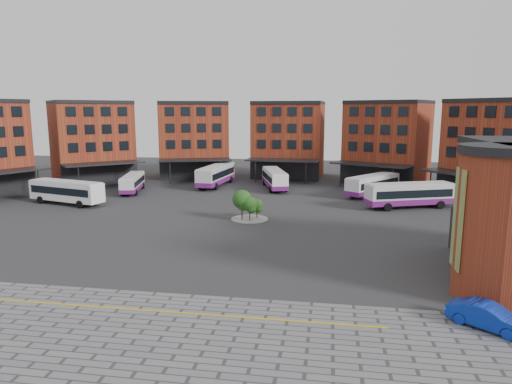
# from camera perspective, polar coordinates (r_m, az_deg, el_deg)

# --- Properties ---
(ground) EXTENTS (160.00, 160.00, 0.00)m
(ground) POSITION_cam_1_polar(r_m,az_deg,el_deg) (43.83, -6.15, -6.96)
(ground) COLOR #28282B
(ground) RESTS_ON ground
(yellow_line) EXTENTS (26.00, 0.15, 0.02)m
(yellow_line) POSITION_cam_1_polar(r_m,az_deg,el_deg) (30.74, -9.52, -14.65)
(yellow_line) COLOR gold
(yellow_line) RESTS_ON paving_zone
(main_building) EXTENTS (94.14, 42.48, 14.60)m
(main_building) POSITION_cam_1_polar(r_m,az_deg,el_deg) (80.43, -2.34, 6.13)
(main_building) COLOR maroon
(main_building) RESTS_ON ground
(tree_island) EXTENTS (4.40, 4.40, 3.68)m
(tree_island) POSITION_cam_1_polar(r_m,az_deg,el_deg) (53.84, -1.09, -1.51)
(tree_island) COLOR gray
(tree_island) RESTS_ON ground
(bus_a) EXTENTS (11.83, 5.66, 3.27)m
(bus_a) POSITION_cam_1_polar(r_m,az_deg,el_deg) (68.45, -22.63, 0.18)
(bus_a) COLOR white
(bus_a) RESTS_ON ground
(bus_b) EXTENTS (4.53, 10.15, 2.79)m
(bus_b) POSITION_cam_1_polar(r_m,az_deg,el_deg) (75.43, -15.18, 1.14)
(bus_b) COLOR silver
(bus_b) RESTS_ON ground
(bus_c) EXTENTS (4.05, 12.68, 3.51)m
(bus_c) POSITION_cam_1_polar(r_m,az_deg,el_deg) (78.99, -5.01, 2.14)
(bus_c) COLOR silver
(bus_c) RESTS_ON ground
(bus_d) EXTENTS (5.66, 11.53, 3.17)m
(bus_d) POSITION_cam_1_polar(r_m,az_deg,el_deg) (75.93, 2.34, 1.71)
(bus_d) COLOR white
(bus_d) RESTS_ON ground
(bus_e) EXTENTS (8.86, 10.52, 3.17)m
(bus_e) POSITION_cam_1_polar(r_m,az_deg,el_deg) (71.91, 14.40, 0.92)
(bus_e) COLOR white
(bus_e) RESTS_ON ground
(bus_f) EXTENTS (12.13, 6.84, 3.36)m
(bus_f) POSITION_cam_1_polar(r_m,az_deg,el_deg) (64.10, 18.67, -0.30)
(bus_f) COLOR silver
(bus_f) RESTS_ON ground
(blue_car) EXTENTS (4.66, 4.04, 1.52)m
(blue_car) POSITION_cam_1_polar(r_m,az_deg,el_deg) (31.36, 27.04, -13.70)
(blue_car) COLOR #0C29A1
(blue_car) RESTS_ON ground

